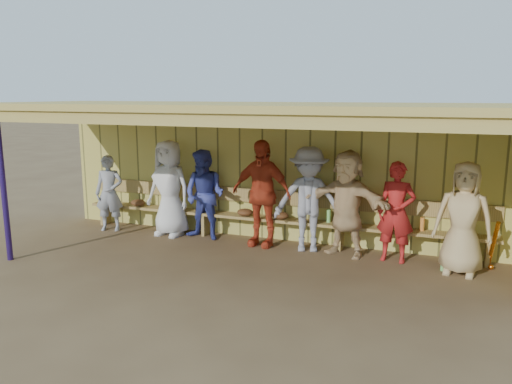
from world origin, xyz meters
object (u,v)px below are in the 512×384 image
Objects in this scene: player_a at (109,193)px; player_g at (396,212)px; player_c at (205,195)px; bench at (271,213)px; player_d at (261,193)px; player_h at (463,219)px; player_e at (308,199)px; player_f at (346,203)px; player_b at (169,188)px.

player_g is at bearing -18.77° from player_a.
player_c is 0.22× the size of bench.
player_d reaches higher than player_a.
player_h reaches higher than player_g.
player_e reaches higher than player_h.
player_f is at bearing -16.31° from player_e.
player_e is at bearing -177.71° from player_g.
player_e is at bearing -179.31° from player_h.
player_h is (5.11, -0.30, -0.06)m from player_b.
player_e is at bearing 4.61° from player_d.
player_g is (4.14, -0.05, -0.10)m from player_b.
player_b is at bearing -170.96° from bench.
player_f reaches higher than player_h.
player_d is 0.52m from bench.
player_a is 2.01m from player_c.
player_g is at bearing 3.38° from player_d.
player_c is at bearing -165.52° from bench.
player_a is 3.97m from player_e.
player_e reaches higher than player_g.
player_g reaches higher than player_a.
player_g is 0.95× the size of player_h.
player_e is 2.44m from player_h.
player_a is 3.23m from bench.
player_b is at bearing -175.65° from player_h.
bench is at bearing 142.92° from player_e.
player_d is at bearing -17.28° from player_a.
player_d is 1.11× the size of player_h.
bench is at bearing 14.77° from player_b.
player_g is at bearing -9.09° from bench.
player_a is 1.29m from player_b.
player_g is (5.41, 0.07, 0.06)m from player_a.
player_a is 0.83× the size of player_e.
player_f is 1.10× the size of player_g.
player_f is at bearing -12.49° from bench.
bench is at bearing 175.15° from player_g.
player_f reaches higher than player_g.
player_b is 0.74m from player_c.
player_e is at bearing -163.12° from player_f.
player_a is at bearing -173.88° from player_h.
player_d is 1.50m from player_f.
player_f is 1.80m from player_h.
player_f is at bearing -18.13° from player_a.
player_a is 0.20× the size of bench.
player_e is at bearing -17.77° from player_a.
player_f is at bearing -178.65° from player_g.
player_d is at bearing -104.24° from bench.
player_b is at bearing -175.39° from player_d.
player_h is at bearing -22.48° from player_e.
bench is at bearing 80.37° from player_d.
player_h is at bearing 2.20° from player_c.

